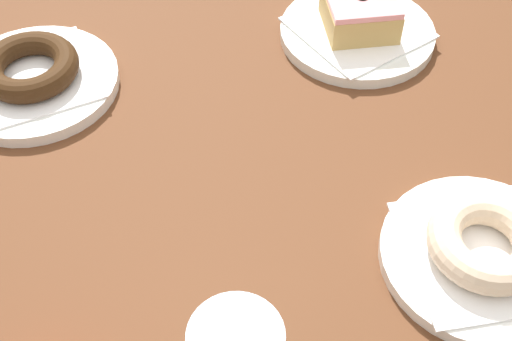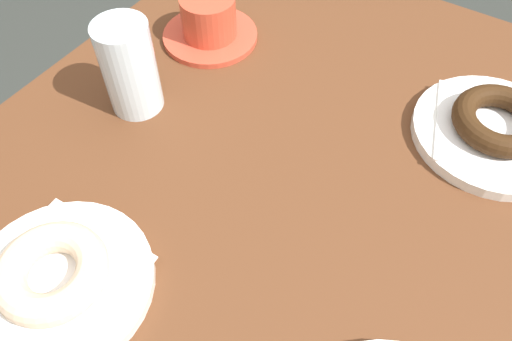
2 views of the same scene
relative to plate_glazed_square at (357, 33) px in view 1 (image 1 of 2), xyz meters
name	(u,v)px [view 1 (image 1 of 2)]	position (x,y,z in m)	size (l,w,h in m)	color
table	(222,221)	(-0.20, -0.22, -0.08)	(0.94, 0.82, 0.76)	#58321B
plate_glazed_square	(357,33)	(0.00, 0.00, 0.00)	(0.20, 0.20, 0.02)	white
napkin_glazed_square	(358,28)	(0.00, 0.00, 0.01)	(0.15, 0.15, 0.00)	white
donut_glazed_square	(360,12)	(0.00, 0.00, 0.03)	(0.09, 0.09, 0.05)	tan
plate_sugar_ring	(480,257)	(0.04, -0.36, 0.00)	(0.20, 0.20, 0.01)	white
napkin_sugar_ring	(482,252)	(0.04, -0.36, 0.01)	(0.15, 0.15, 0.00)	white
donut_sugar_ring	(487,242)	(0.04, -0.36, 0.03)	(0.11, 0.11, 0.03)	beige
plate_chocolate_ring	(34,82)	(-0.41, -0.04, 0.00)	(0.20, 0.20, 0.02)	white
napkin_chocolate_ring	(33,77)	(-0.41, -0.04, 0.01)	(0.15, 0.15, 0.00)	white
donut_chocolate_ring	(29,66)	(-0.41, -0.04, 0.03)	(0.12, 0.12, 0.03)	#351F0E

